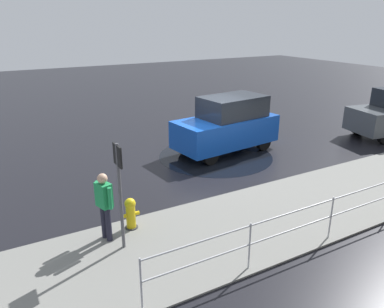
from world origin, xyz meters
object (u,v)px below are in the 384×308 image
at_px(pedestrian, 104,202).
at_px(sign_post, 119,182).
at_px(fire_hydrant, 131,214).
at_px(moving_hatchback, 228,125).

xyz_separation_m(pedestrian, sign_post, (-0.21, 0.49, 0.62)).
bearing_deg(fire_hydrant, pedestrian, 15.80).
distance_m(fire_hydrant, sign_post, 1.42).
relative_size(moving_hatchback, sign_post, 1.70).
bearing_deg(sign_post, pedestrian, -66.74).
xyz_separation_m(moving_hatchback, pedestrian, (5.77, 3.71, -0.07)).
distance_m(fire_hydrant, pedestrian, 0.87).
height_order(moving_hatchback, pedestrian, moving_hatchback).
bearing_deg(sign_post, moving_hatchback, -142.89).
xyz_separation_m(fire_hydrant, pedestrian, (0.64, 0.18, 0.56)).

